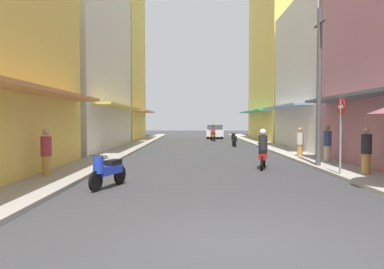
# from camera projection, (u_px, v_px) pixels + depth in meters

# --- Properties ---
(ground_plane) EXTENTS (95.53, 95.53, 0.00)m
(ground_plane) POSITION_uv_depth(u_px,v_px,m) (201.00, 151.00, 23.34)
(ground_plane) COLOR #38383A
(sidewalk_left) EXTENTS (1.72, 51.42, 0.12)m
(sidewalk_left) POSITION_uv_depth(u_px,v_px,m) (123.00, 150.00, 23.33)
(sidewalk_left) COLOR #9E9991
(sidewalk_left) RESTS_ON ground
(sidewalk_right) EXTENTS (1.72, 51.42, 0.12)m
(sidewalk_right) POSITION_uv_depth(u_px,v_px,m) (279.00, 150.00, 23.36)
(sidewalk_right) COLOR #ADA89E
(sidewalk_right) RESTS_ON ground
(building_left_mid) EXTENTS (7.05, 13.07, 13.23)m
(building_left_mid) POSITION_uv_depth(u_px,v_px,m) (68.00, 49.00, 24.26)
(building_left_mid) COLOR silver
(building_left_mid) RESTS_ON ground
(building_left_far) EXTENTS (7.05, 9.12, 15.15)m
(building_left_far) POSITION_uv_depth(u_px,v_px,m) (108.00, 63.00, 35.94)
(building_left_far) COLOR #EFD159
(building_left_far) RESTS_ON ground
(building_right_mid) EXTENTS (7.05, 9.65, 9.58)m
(building_right_mid) POSITION_uv_depth(u_px,v_px,m) (337.00, 76.00, 23.90)
(building_right_mid) COLOR silver
(building_right_mid) RESTS_ON ground
(building_right_far) EXTENTS (7.05, 13.08, 15.61)m
(building_right_far) POSITION_uv_depth(u_px,v_px,m) (289.00, 60.00, 35.55)
(building_right_far) COLOR #EFD159
(building_right_far) RESTS_ON ground
(motorbike_orange) EXTENTS (0.57, 1.80, 1.58)m
(motorbike_orange) POSITION_uv_depth(u_px,v_px,m) (212.00, 133.00, 34.40)
(motorbike_orange) COLOR black
(motorbike_orange) RESTS_ON ground
(motorbike_blue) EXTENTS (0.77, 1.73, 0.96)m
(motorbike_blue) POSITION_uv_depth(u_px,v_px,m) (106.00, 170.00, 10.30)
(motorbike_blue) COLOR black
(motorbike_blue) RESTS_ON ground
(motorbike_black) EXTENTS (0.55, 1.81, 0.96)m
(motorbike_black) POSITION_uv_depth(u_px,v_px,m) (233.00, 140.00, 26.99)
(motorbike_black) COLOR black
(motorbike_black) RESTS_ON ground
(motorbike_red) EXTENTS (0.67, 1.77, 1.58)m
(motorbike_red) POSITION_uv_depth(u_px,v_px,m) (262.00, 151.00, 14.52)
(motorbike_red) COLOR black
(motorbike_red) RESTS_ON ground
(parked_car) EXTENTS (1.94, 4.18, 1.45)m
(parked_car) POSITION_uv_depth(u_px,v_px,m) (214.00, 131.00, 39.57)
(parked_car) COLOR silver
(parked_car) RESTS_ON ground
(pedestrian_foreground) EXTENTS (0.34, 0.34, 1.70)m
(pedestrian_foreground) POSITION_uv_depth(u_px,v_px,m) (365.00, 152.00, 12.27)
(pedestrian_foreground) COLOR #BF8C3F
(pedestrian_foreground) RESTS_ON ground
(pedestrian_far) EXTENTS (0.34, 0.34, 1.70)m
(pedestrian_far) POSITION_uv_depth(u_px,v_px,m) (326.00, 144.00, 16.07)
(pedestrian_far) COLOR beige
(pedestrian_far) RESTS_ON ground
(pedestrian_crossing) EXTENTS (0.34, 0.34, 1.64)m
(pedestrian_crossing) POSITION_uv_depth(u_px,v_px,m) (45.00, 154.00, 11.78)
(pedestrian_crossing) COLOR #BF8C3F
(pedestrian_crossing) RESTS_ON ground
(pedestrian_midway) EXTENTS (0.34, 0.34, 1.55)m
(pedestrian_midway) POSITION_uv_depth(u_px,v_px,m) (299.00, 143.00, 18.39)
(pedestrian_midway) COLOR #BF8C3F
(pedestrian_midway) RESTS_ON ground
(utility_pole) EXTENTS (0.20, 1.20, 6.29)m
(utility_pole) POSITION_uv_depth(u_px,v_px,m) (318.00, 87.00, 14.53)
(utility_pole) COLOR #4C4C4F
(utility_pole) RESTS_ON ground
(street_sign_no_entry) EXTENTS (0.07, 0.60, 2.65)m
(street_sign_no_entry) POSITION_uv_depth(u_px,v_px,m) (339.00, 126.00, 12.17)
(street_sign_no_entry) COLOR gray
(street_sign_no_entry) RESTS_ON ground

